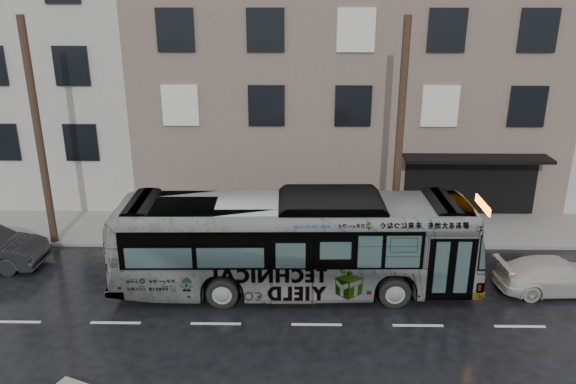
# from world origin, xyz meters

# --- Properties ---
(ground) EXTENTS (120.00, 120.00, 0.00)m
(ground) POSITION_xyz_m (0.00, 0.00, 0.00)
(ground) COLOR black
(ground) RESTS_ON ground
(sidewalk) EXTENTS (90.00, 3.60, 0.15)m
(sidewalk) POSITION_xyz_m (0.00, 4.90, 0.07)
(sidewalk) COLOR gray
(sidewalk) RESTS_ON ground
(building_taupe) EXTENTS (20.00, 12.00, 11.00)m
(building_taupe) POSITION_xyz_m (5.00, 12.70, 5.50)
(building_taupe) COLOR #78685C
(building_taupe) RESTS_ON ground
(utility_pole_front) EXTENTS (0.30, 0.30, 9.00)m
(utility_pole_front) POSITION_xyz_m (6.50, 3.30, 4.65)
(utility_pole_front) COLOR #3D291E
(utility_pole_front) RESTS_ON sidewalk
(utility_pole_rear) EXTENTS (0.30, 0.30, 9.00)m
(utility_pole_rear) POSITION_xyz_m (-7.50, 3.30, 4.65)
(utility_pole_rear) COLOR #3D291E
(utility_pole_rear) RESTS_ON sidewalk
(sign_post) EXTENTS (0.06, 0.06, 2.40)m
(sign_post) POSITION_xyz_m (7.60, 3.30, 1.35)
(sign_post) COLOR slate
(sign_post) RESTS_ON sidewalk
(bus) EXTENTS (12.55, 3.20, 3.48)m
(bus) POSITION_xyz_m (2.49, -0.17, 1.74)
(bus) COLOR #B2B2B2
(bus) RESTS_ON ground
(white_sedan) EXTENTS (4.28, 2.01, 1.21)m
(white_sedan) POSITION_xyz_m (11.62, -0.22, 0.60)
(white_sedan) COLOR beige
(white_sedan) RESTS_ON ground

